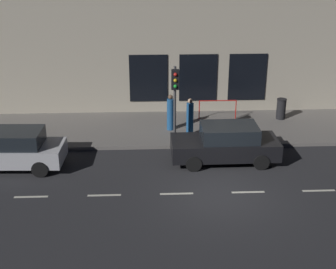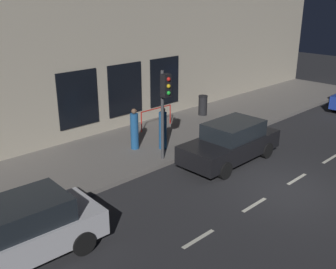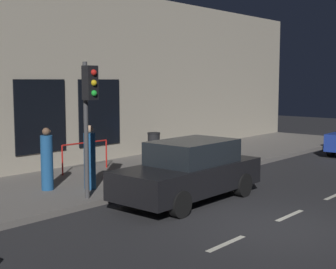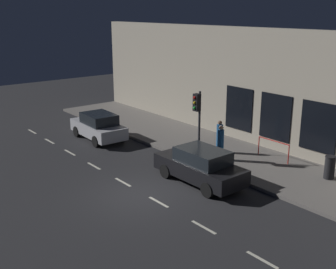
# 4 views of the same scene
# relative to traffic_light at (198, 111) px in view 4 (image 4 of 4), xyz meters

# --- Properties ---
(ground_plane) EXTENTS (60.00, 60.00, 0.00)m
(ground_plane) POSITION_rel_traffic_light_xyz_m (-4.26, -1.43, -2.63)
(ground_plane) COLOR #28282B
(sidewalk) EXTENTS (4.50, 32.00, 0.15)m
(sidewalk) POSITION_rel_traffic_light_xyz_m (1.99, -1.43, -2.55)
(sidewalk) COLOR slate
(sidewalk) RESTS_ON ground
(building_facade) EXTENTS (0.65, 32.00, 6.44)m
(building_facade) POSITION_rel_traffic_light_xyz_m (4.54, -1.43, 0.59)
(building_facade) COLOR #B2A893
(building_facade) RESTS_ON ground
(lane_centre_line) EXTENTS (0.12, 27.20, 0.01)m
(lane_centre_line) POSITION_rel_traffic_light_xyz_m (-4.26, -2.43, -2.63)
(lane_centre_line) COLOR beige
(lane_centre_line) RESTS_ON ground
(traffic_light) EXTENTS (0.46, 0.32, 3.45)m
(traffic_light) POSITION_rel_traffic_light_xyz_m (0.00, 0.00, 0.00)
(traffic_light) COLOR #424244
(traffic_light) RESTS_ON sidewalk
(parked_car_0) EXTENTS (1.94, 4.08, 1.58)m
(parked_car_0) POSITION_rel_traffic_light_xyz_m (-1.82, 6.51, -1.84)
(parked_car_0) COLOR #B7B7BC
(parked_car_0) RESTS_ON ground
(parked_car_1) EXTENTS (1.88, 4.36, 1.58)m
(parked_car_1) POSITION_rel_traffic_light_xyz_m (-1.62, -1.99, -1.84)
(parked_car_1) COLOR black
(parked_car_1) RESTS_ON ground
(pedestrian_0) EXTENTS (0.38, 0.38, 1.71)m
(pedestrian_0) POSITION_rel_traffic_light_xyz_m (1.69, 0.11, -1.68)
(pedestrian_0) COLOR #1E5189
(pedestrian_0) RESTS_ON sidewalk
(pedestrian_1) EXTENTS (0.45, 0.45, 1.77)m
(pedestrian_1) POSITION_rel_traffic_light_xyz_m (0.90, -0.74, -1.65)
(pedestrian_1) COLOR #1E5189
(pedestrian_1) RESTS_ON sidewalk
(trash_bin) EXTENTS (0.48, 0.48, 1.04)m
(trash_bin) POSITION_rel_traffic_light_xyz_m (2.92, -5.48, -1.96)
(trash_bin) COLOR black
(trash_bin) RESTS_ON sidewalk
(red_railing) EXTENTS (0.05, 1.88, 0.97)m
(red_railing) POSITION_rel_traffic_light_xyz_m (3.05, -2.31, -1.77)
(red_railing) COLOR red
(red_railing) RESTS_ON sidewalk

